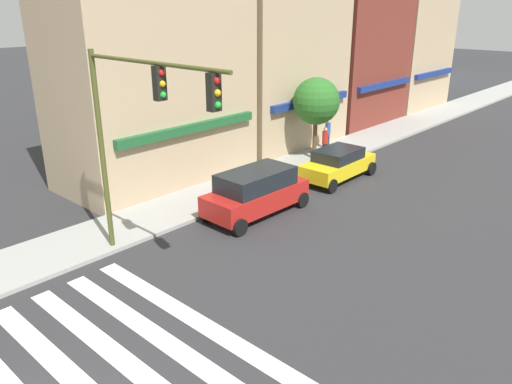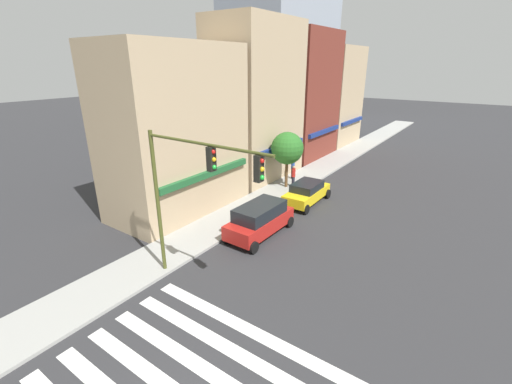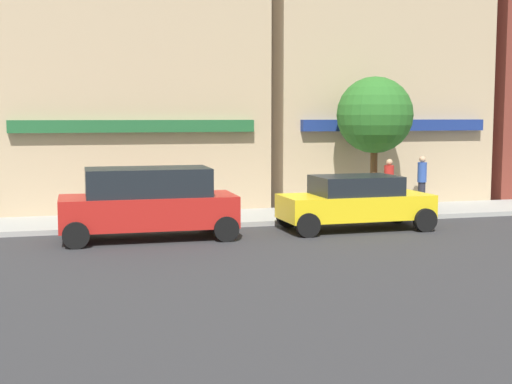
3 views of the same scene
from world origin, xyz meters
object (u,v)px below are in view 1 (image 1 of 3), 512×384
object	(u,v)px
pedestrian_blue_shirt	(328,133)
pedestrian_red_jacket	(325,142)
traffic_signal	(137,119)
suv_red	(256,191)
sedan_yellow	(338,163)
street_tree	(316,101)

from	to	relation	value
pedestrian_blue_shirt	pedestrian_red_jacket	bearing A→B (deg)	73.26
traffic_signal	pedestrian_red_jacket	xyz separation A→B (m)	(14.09, 2.87, -4.03)
suv_red	pedestrian_blue_shirt	bearing A→B (deg)	19.79
suv_red	sedan_yellow	size ratio (longest dim) A/B	1.07
suv_red	pedestrian_red_jacket	world-z (taller)	suv_red
suv_red	street_tree	xyz separation A→B (m)	(7.91, 2.80, 2.32)
traffic_signal	sedan_yellow	world-z (taller)	traffic_signal
pedestrian_red_jacket	street_tree	xyz separation A→B (m)	(-0.34, 0.46, 2.27)
traffic_signal	pedestrian_blue_shirt	bearing A→B (deg)	13.88
sedan_yellow	pedestrian_red_jacket	world-z (taller)	pedestrian_red_jacket
traffic_signal	pedestrian_blue_shirt	xyz separation A→B (m)	(15.89, 3.93, -4.03)
pedestrian_blue_shirt	street_tree	world-z (taller)	street_tree
traffic_signal	suv_red	distance (m)	7.13
suv_red	pedestrian_blue_shirt	world-z (taller)	suv_red
traffic_signal	pedestrian_red_jacket	world-z (taller)	traffic_signal
street_tree	traffic_signal	bearing A→B (deg)	-166.41
traffic_signal	street_tree	world-z (taller)	traffic_signal
suv_red	street_tree	distance (m)	8.71
suv_red	sedan_yellow	world-z (taller)	suv_red
pedestrian_red_jacket	pedestrian_blue_shirt	distance (m)	2.08
street_tree	suv_red	bearing A→B (deg)	-160.52
sedan_yellow	pedestrian_blue_shirt	world-z (taller)	pedestrian_blue_shirt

